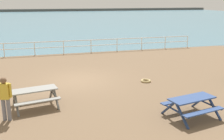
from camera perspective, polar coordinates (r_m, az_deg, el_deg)
name	(u,v)px	position (r m, az deg, el deg)	size (l,w,h in m)	color
ground_plane	(78,82)	(14.89, -7.34, -2.54)	(30.00, 24.00, 0.20)	brown
sea_band	(45,18)	(67.00, -14.20, 10.73)	(142.00, 90.00, 0.01)	teal
distant_shoreline	(41,11)	(109.93, -14.97, 12.13)	(142.00, 6.00, 1.80)	#4C4C47
seaward_railing	(63,45)	(22.21, -10.41, 5.39)	(23.07, 0.07, 1.08)	white
picnic_table_near_right	(35,93)	(11.43, -16.29, -4.86)	(2.05, 1.82, 0.80)	gray
picnic_table_mid_centre	(192,102)	(10.48, 16.77, -6.71)	(2.05, 1.82, 0.80)	#334C84
visitor	(5,96)	(10.38, -22.05, -5.25)	(0.51, 0.30, 1.66)	slate
rope_coil	(146,81)	(14.55, 7.29, -2.31)	(0.55, 0.55, 0.11)	tan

